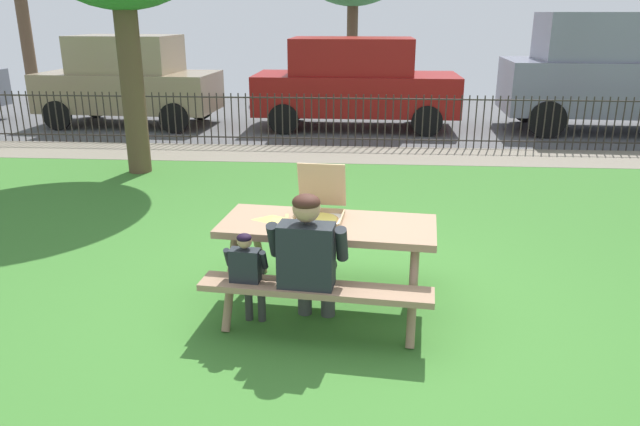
% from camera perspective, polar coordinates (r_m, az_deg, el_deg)
% --- Properties ---
extents(ground, '(28.00, 10.54, 0.02)m').
position_cam_1_polar(ground, '(6.56, 2.47, -3.49)').
color(ground, '#3A742C').
extents(cobblestone_walkway, '(28.00, 1.40, 0.01)m').
position_cam_1_polar(cobblestone_walkway, '(10.93, 3.29, 5.53)').
color(cobblestone_walkway, gray).
extents(street_asphalt, '(28.00, 7.02, 0.01)m').
position_cam_1_polar(street_asphalt, '(15.06, 3.63, 9.11)').
color(street_asphalt, '#515154').
extents(picnic_table_foreground, '(1.94, 1.65, 0.79)m').
position_cam_1_polar(picnic_table_foreground, '(5.09, 0.74, -2.76)').
color(picnic_table_foreground, '#98755B').
rests_on(picnic_table_foreground, ground).
extents(pizza_box_open, '(0.45, 0.52, 0.46)m').
position_cam_1_polar(pizza_box_open, '(5.10, -0.08, 0.38)').
color(pizza_box_open, tan).
rests_on(pizza_box_open, picnic_table_foreground).
extents(pizza_slice_on_table, '(0.29, 0.20, 0.02)m').
position_cam_1_polar(pizza_slice_on_table, '(5.13, -4.35, -0.54)').
color(pizza_slice_on_table, '#E4CA53').
rests_on(pizza_slice_on_table, picnic_table_foreground).
extents(adult_at_table, '(0.63, 0.62, 1.19)m').
position_cam_1_polar(adult_at_table, '(4.62, -1.06, -4.24)').
color(adult_at_table, '#424242').
rests_on(adult_at_table, ground).
extents(child_at_table, '(0.35, 0.34, 0.85)m').
position_cam_1_polar(child_at_table, '(4.76, -6.86, -5.51)').
color(child_at_table, '#363636').
rests_on(child_at_table, ground).
extents(iron_fence_streetside, '(20.60, 0.03, 1.00)m').
position_cam_1_polar(iron_fence_streetside, '(11.52, 3.41, 8.80)').
color(iron_fence_streetside, '#2D2823').
rests_on(iron_fence_streetside, ground).
extents(parked_car_left, '(3.99, 2.00, 1.98)m').
position_cam_1_polar(parked_car_left, '(14.45, -17.73, 11.96)').
color(parked_car_left, '#988365').
rests_on(parked_car_left, ground).
extents(parked_car_center, '(4.41, 1.93, 1.94)m').
position_cam_1_polar(parked_car_center, '(13.43, 3.34, 12.33)').
color(parked_car_center, maroon).
rests_on(parked_car_center, ground).
extents(parked_car_right, '(4.79, 2.25, 2.46)m').
position_cam_1_polar(parked_car_right, '(14.43, 26.68, 12.08)').
color(parked_car_right, slate).
rests_on(parked_car_right, ground).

